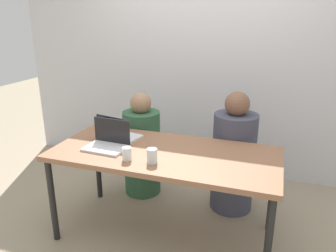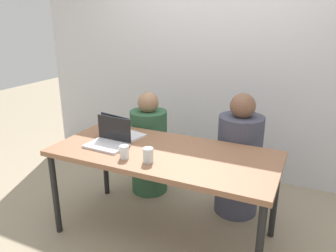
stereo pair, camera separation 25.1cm
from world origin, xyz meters
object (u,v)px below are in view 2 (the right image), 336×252
at_px(person_on_left, 149,149).
at_px(person_on_right, 239,162).
at_px(laptop_back_left, 122,132).
at_px(water_glass_center, 148,156).
at_px(water_glass_left, 124,153).
at_px(laptop_front_left, 109,140).

xyz_separation_m(person_on_left, person_on_right, (0.91, 0.00, 0.03)).
xyz_separation_m(laptop_back_left, water_glass_center, (0.44, -0.35, -0.00)).
height_order(person_on_left, water_glass_left, person_on_left).
distance_m(laptop_back_left, water_glass_center, 0.57).
height_order(laptop_back_left, water_glass_center, laptop_back_left).
distance_m(person_on_right, laptop_front_left, 1.16).
distance_m(person_on_right, laptop_back_left, 1.07).
relative_size(laptop_front_left, water_glass_center, 3.10).
bearing_deg(person_on_right, laptop_front_left, 50.72).
bearing_deg(water_glass_center, person_on_right, 60.21).
relative_size(laptop_front_left, water_glass_left, 3.39).
xyz_separation_m(laptop_front_left, water_glass_center, (0.43, -0.15, -0.00)).
bearing_deg(person_on_left, water_glass_center, 101.26).
xyz_separation_m(person_on_right, laptop_back_left, (-0.91, -0.47, 0.30)).
height_order(person_on_left, person_on_right, person_on_right).
relative_size(laptop_front_left, laptop_back_left, 0.92).
distance_m(person_on_left, person_on_right, 0.91).
relative_size(person_on_left, laptop_back_left, 2.92).
bearing_deg(laptop_back_left, person_on_right, -140.99).
height_order(person_on_left, laptop_front_left, person_on_left).
bearing_deg(water_glass_center, laptop_front_left, 161.02).
bearing_deg(laptop_back_left, water_glass_center, 153.66).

